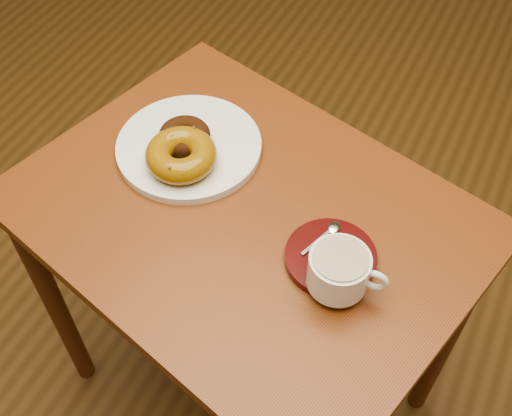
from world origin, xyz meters
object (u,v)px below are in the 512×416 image
at_px(cafe_table, 246,250).
at_px(coffee_cup, 340,270).
at_px(donut_plate, 189,147).
at_px(saucer, 331,258).

height_order(cafe_table, coffee_cup, coffee_cup).
xyz_separation_m(donut_plate, saucer, (0.32, -0.11, -0.00)).
distance_m(cafe_table, saucer, 0.20).
bearing_deg(coffee_cup, cafe_table, 154.69).
bearing_deg(donut_plate, cafe_table, -27.88).
bearing_deg(cafe_table, donut_plate, 166.88).
bearing_deg(saucer, cafe_table, 170.27).
height_order(donut_plate, saucer, same).
bearing_deg(donut_plate, coffee_cup, -23.61).
distance_m(saucer, coffee_cup, 0.06).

